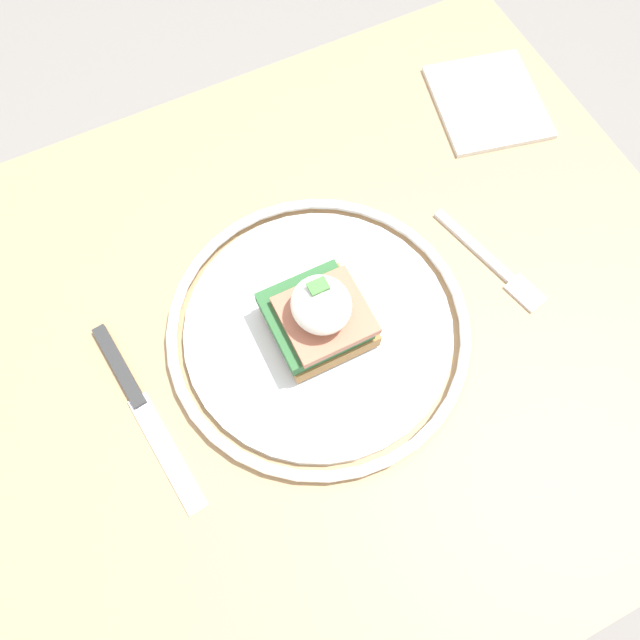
{
  "coord_description": "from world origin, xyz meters",
  "views": [
    {
      "loc": [
        0.07,
        0.2,
        1.29
      ],
      "look_at": [
        -0.02,
        0.0,
        0.78
      ],
      "focal_mm": 35.0,
      "sensor_mm": 36.0,
      "label": 1
    }
  ],
  "objects_px": {
    "plate": "(320,332)",
    "knife": "(138,400)",
    "sandwich": "(320,317)",
    "napkin": "(488,102)",
    "fork": "(493,263)"
  },
  "relations": [
    {
      "from": "plate",
      "to": "knife",
      "type": "height_order",
      "value": "plate"
    },
    {
      "from": "sandwich",
      "to": "knife",
      "type": "height_order",
      "value": "sandwich"
    },
    {
      "from": "sandwich",
      "to": "knife",
      "type": "distance_m",
      "value": 0.18
    },
    {
      "from": "knife",
      "to": "napkin",
      "type": "xyz_separation_m",
      "value": [
        -0.46,
        -0.15,
        0.0
      ]
    },
    {
      "from": "plate",
      "to": "knife",
      "type": "relative_size",
      "value": 1.43
    },
    {
      "from": "fork",
      "to": "sandwich",
      "type": "bearing_deg",
      "value": -2.12
    },
    {
      "from": "plate",
      "to": "napkin",
      "type": "distance_m",
      "value": 0.33
    },
    {
      "from": "napkin",
      "to": "plate",
      "type": "bearing_deg",
      "value": 29.9
    },
    {
      "from": "plate",
      "to": "napkin",
      "type": "height_order",
      "value": "plate"
    },
    {
      "from": "knife",
      "to": "napkin",
      "type": "relative_size",
      "value": 1.54
    },
    {
      "from": "plate",
      "to": "fork",
      "type": "distance_m",
      "value": 0.19
    },
    {
      "from": "napkin",
      "to": "fork",
      "type": "bearing_deg",
      "value": 59.1
    },
    {
      "from": "sandwich",
      "to": "napkin",
      "type": "relative_size",
      "value": 0.67
    },
    {
      "from": "sandwich",
      "to": "napkin",
      "type": "distance_m",
      "value": 0.34
    },
    {
      "from": "napkin",
      "to": "sandwich",
      "type": "bearing_deg",
      "value": 30.01
    }
  ]
}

